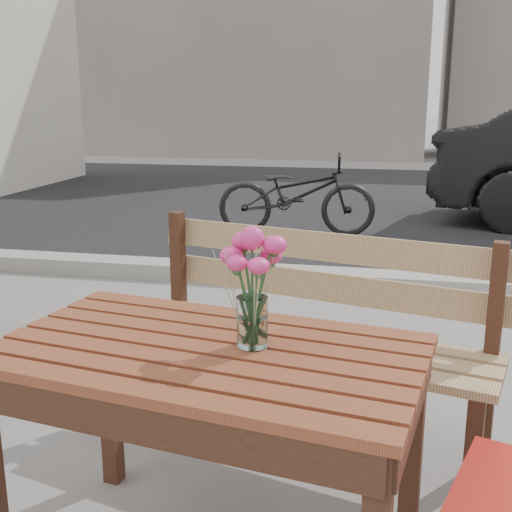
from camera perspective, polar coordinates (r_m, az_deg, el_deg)
The scene contains 5 objects.
street at distance 6.77m, azimuth 8.99°, elevation 2.46°, with size 30.00×8.12×0.12m.
main_table at distance 1.80m, azimuth -4.31°, elevation -11.47°, with size 1.24×0.85×0.71m.
main_bench at distance 2.52m, azimuth 4.96°, elevation -5.05°, with size 1.51×0.78×0.90m.
main_vase at distance 1.69m, azimuth -0.35°, elevation -1.53°, with size 0.18×0.18×0.33m.
bicycle at distance 6.46m, azimuth 3.60°, elevation 5.49°, with size 0.55×1.57×0.82m, color black.
Camera 1 is at (0.30, -1.57, 1.37)m, focal length 45.00 mm.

